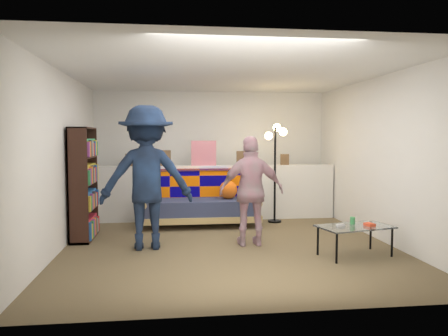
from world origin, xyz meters
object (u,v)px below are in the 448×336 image
Objects in this scene: bookshelf at (83,187)px; person_left at (147,177)px; coffee_table at (355,228)px; floor_lamp at (276,152)px; futon_sofa at (202,202)px; person_right at (252,191)px.

person_left is at bearing -35.02° from bookshelf.
bookshelf is at bearing 158.85° from coffee_table.
person_left reaches higher than floor_lamp.
coffee_table is at bearing -78.58° from floor_lamp.
bookshelf is 1.63× the size of coffee_table.
futon_sofa is 1.83m from person_left.
floor_lamp is (3.14, 0.93, 0.47)m from bookshelf.
futon_sofa is 1.95× the size of coffee_table.
floor_lamp is 0.91× the size of person_left.
bookshelf is 0.94× the size of floor_lamp.
person_left is at bearing -0.46° from person_right.
bookshelf is at bearing -155.06° from futon_sofa.
bookshelf is 1.19m from person_left.
floor_lamp is (-0.47, 2.33, 0.88)m from coffee_table.
person_right is at bearing 149.69° from coffee_table.
futon_sofa is at bearing -176.05° from floor_lamp.
bookshelf is 2.50m from person_right.
futon_sofa is 1.13× the size of floor_lamp.
coffee_table is 0.58× the size of floor_lamp.
bookshelf reaches higher than futon_sofa.
floor_lamp is 1.85m from person_right.
person_left is (0.96, -0.67, 0.20)m from bookshelf.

